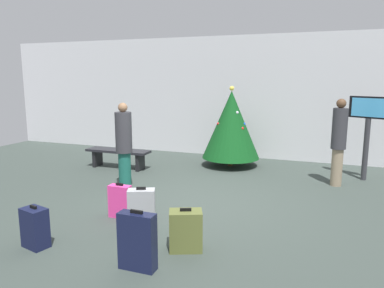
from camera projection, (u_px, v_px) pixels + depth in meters
ground_plane at (192, 202)px, 6.79m from camera, size 16.00×16.00×0.00m
back_wall at (245, 97)px, 10.48m from camera, size 16.00×0.20×3.45m
holiday_tree at (231, 125)px, 9.43m from camera, size 1.48×1.48×2.07m
flight_info_kiosk at (368, 123)px, 8.06m from camera, size 0.81×0.45×1.87m
waiting_bench at (118, 154)px, 9.30m from camera, size 1.67×0.44×0.48m
traveller_0 at (124, 144)px, 7.45m from camera, size 0.47×0.47×1.78m
traveller_1 at (339, 140)px, 7.68m from camera, size 0.39×0.39×1.85m
suitcase_0 at (120, 201)px, 6.03m from camera, size 0.36×0.17×0.58m
suitcase_1 at (35, 228)px, 4.96m from camera, size 0.40×0.31×0.59m
suitcase_2 at (137, 241)px, 4.37m from camera, size 0.45×0.17×0.74m
suitcase_3 at (186, 230)px, 4.87m from camera, size 0.51×0.42×0.59m
suitcase_4 at (142, 210)px, 5.49m from camera, size 0.45×0.35×0.68m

